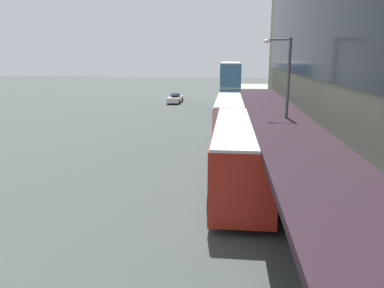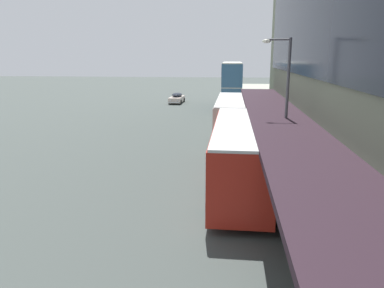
# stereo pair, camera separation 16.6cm
# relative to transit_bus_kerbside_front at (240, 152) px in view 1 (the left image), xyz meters

# --- Properties ---
(transit_bus_kerbside_front) EXTENTS (2.93, 11.27, 3.42)m
(transit_bus_kerbside_front) POSITION_rel_transit_bus_kerbside_front_xyz_m (0.00, 0.00, 0.00)
(transit_bus_kerbside_front) COLOR #B4261A
(transit_bus_kerbside_front) RESTS_ON ground
(transit_bus_kerbside_rear) EXTENTS (2.78, 10.99, 3.27)m
(transit_bus_kerbside_rear) POSITION_rel_transit_bus_kerbside_front_xyz_m (-0.43, 12.30, -0.08)
(transit_bus_kerbside_rear) COLOR beige
(transit_bus_kerbside_rear) RESTS_ON ground
(transit_bus_kerbside_far) EXTENTS (2.71, 11.56, 5.91)m
(transit_bus_kerbside_far) POSITION_rel_transit_bus_kerbside_front_xyz_m (-0.37, 30.96, 1.23)
(transit_bus_kerbside_far) COLOR #3A6892
(transit_bus_kerbside_far) RESTS_ON ground
(sedan_lead_near) EXTENTS (1.96, 4.89, 1.49)m
(sedan_lead_near) POSITION_rel_transit_bus_kerbside_front_xyz_m (-8.28, 35.51, -1.22)
(sedan_lead_near) COLOR beige
(sedan_lead_near) RESTS_ON ground
(sedan_oncoming_rear) EXTENTS (2.00, 4.39, 1.57)m
(sedan_oncoming_rear) POSITION_rel_transit_bus_kerbside_front_xyz_m (-0.67, 41.38, -1.19)
(sedan_oncoming_rear) COLOR #A51D22
(sedan_oncoming_rear) RESTS_ON ground
(street_lamp) EXTENTS (1.50, 0.28, 7.47)m
(street_lamp) POSITION_rel_transit_bus_kerbside_front_xyz_m (2.29, 1.61, 2.51)
(street_lamp) COLOR #4C4C51
(street_lamp) RESTS_ON sidewalk_kerb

